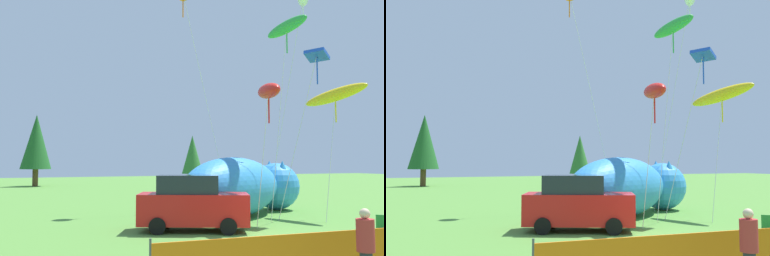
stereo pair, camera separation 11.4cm
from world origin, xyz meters
TOP-DOWN VIEW (x-y plane):
  - ground_plane at (0.00, 0.00)m, footprint 120.00×120.00m
  - parked_car at (-2.09, 3.34)m, footprint 4.34×3.19m
  - inflatable_cat at (1.81, 6.44)m, footprint 8.45×6.04m
  - safety_fence at (-1.58, -3.39)m, footprint 8.32×0.48m
  - spectator_in_red_shirt at (-1.72, -4.73)m, footprint 0.36×0.36m
  - kite_yellow_hero at (5.74, 4.49)m, footprint 2.67×3.24m
  - kite_blue_box at (4.02, 3.70)m, footprint 2.23×1.46m
  - kite_green_fish at (3.91, 5.72)m, footprint 2.57×2.69m
  - kite_red_lizard at (1.07, 3.01)m, footprint 1.32×2.39m
  - horizon_tree_east at (9.20, 30.32)m, footprint 2.22×2.22m
  - horizon_tree_west at (-6.14, 35.43)m, footprint 3.10×3.10m

SIDE VIEW (x-z plane):
  - ground_plane at x=0.00m, z-range 0.00..0.00m
  - safety_fence at x=-1.58m, z-range -0.05..1.01m
  - spectator_in_red_shirt at x=-1.72m, z-range 0.07..1.71m
  - parked_car at x=-2.09m, z-range -0.02..2.03m
  - inflatable_cat at x=1.81m, z-range -0.11..2.65m
  - horizon_tree_east at x=9.20m, z-range 0.60..5.90m
  - horizon_tree_west at x=-6.14m, z-range 0.84..8.23m
  - kite_red_lizard at x=1.07m, z-range 2.45..8.27m
  - kite_yellow_hero at x=5.74m, z-range 2.51..8.87m
  - kite_blue_box at x=4.02m, z-range 3.39..10.88m
  - kite_green_fish at x=3.91m, z-range 4.26..13.95m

